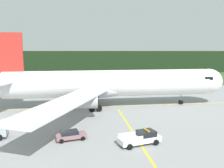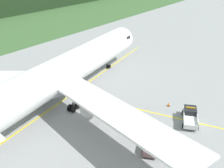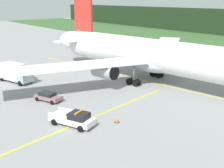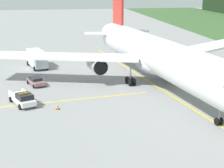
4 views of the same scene
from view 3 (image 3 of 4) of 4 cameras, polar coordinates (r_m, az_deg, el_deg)
The scene contains 8 objects.
ground at distance 49.43m, azimuth 3.90°, elevation -0.12°, with size 320.00×320.00×0.00m, color gray.
taxiway_centerline_main at distance 50.18m, azimuth 9.77°, elevation -0.06°, with size 68.62×0.30×0.01m, color yellow.
taxiway_centerline_spur at distance 33.42m, azimuth -9.70°, elevation -9.07°, with size 39.69×0.30×0.01m, color yellow.
airliner at distance 49.28m, azimuth 9.48°, elevation 5.57°, with size 53.36×52.68×15.56m.
ops_pickup_truck at distance 33.77m, azimuth -7.90°, elevation -7.01°, with size 5.98×4.02×1.94m.
catering_truck at distance 53.46m, azimuth -19.23°, elevation 2.26°, with size 7.35×4.26×3.50m.
staff_car at distance 42.43m, azimuth -12.93°, elevation -2.48°, with size 4.54×3.17×1.30m.
apron_cone at distance 34.49m, azimuth 1.04°, elevation -7.38°, with size 0.51×0.51×0.64m.
Camera 3 is at (34.36, -32.38, 14.62)m, focal length 44.71 mm.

